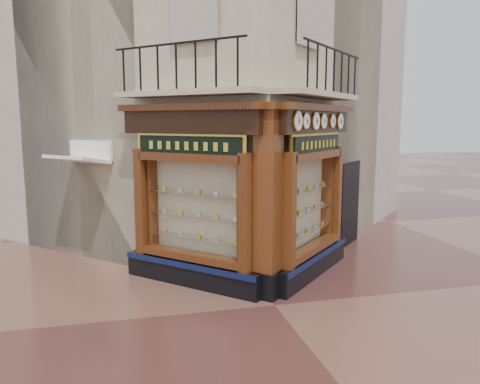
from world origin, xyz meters
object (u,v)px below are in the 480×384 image
object	(u,v)px
corner_pilaster	(268,204)
clock_f	(340,121)
clock_c	(316,121)
clock_d	(323,121)
clock_b	(306,121)
clock_e	(332,121)
signboard_left	(189,146)
signboard_right	(317,144)
awning	(82,264)
clock_a	(298,121)

from	to	relation	value
corner_pilaster	clock_f	xyz separation A→B (m)	(2.38, 1.78, 1.67)
clock_c	clock_d	xyz separation A→B (m)	(0.32, 0.32, 0.00)
clock_b	clock_c	xyz separation A→B (m)	(0.38, 0.38, 0.00)
clock_e	signboard_left	bearing A→B (deg)	141.43
signboard_right	awning	bearing A→B (deg)	112.64
signboard_left	signboard_right	bearing A→B (deg)	-135.00
clock_a	awning	world-z (taller)	clock_a
clock_b	clock_c	distance (m)	0.54
clock_a	clock_b	bearing A→B (deg)	-0.00
clock_a	signboard_right	distance (m)	1.42
clock_c	awning	size ratio (longest dim) A/B	0.26
clock_d	signboard_right	size ratio (longest dim) A/B	0.18
awning	signboard_right	world-z (taller)	signboard_right
clock_c	signboard_right	size ratio (longest dim) A/B	0.20
clock_a	clock_c	distance (m)	0.95
clock_f	signboard_left	xyz separation A→B (m)	(-3.85, -0.77, -0.52)
signboard_left	signboard_right	world-z (taller)	signboard_left
signboard_left	signboard_right	size ratio (longest dim) A/B	1.05
clock_e	clock_c	bearing A→B (deg)	-180.00
clock_e	clock_b	bearing A→B (deg)	-180.00
clock_c	signboard_right	world-z (taller)	clock_c
clock_a	clock_d	size ratio (longest dim) A/B	1.15
clock_a	clock_b	xyz separation A→B (m)	(0.29, 0.29, -0.00)
clock_c	clock_d	world-z (taller)	clock_c
corner_pilaster	signboard_right	bearing A→B (deg)	-10.25
clock_f	signboard_right	world-z (taller)	clock_f
clock_e	awning	bearing A→B (deg)	117.89
clock_f	signboard_right	bearing A→B (deg)	174.72
awning	clock_f	bearing A→B (deg)	-147.96
clock_f	awning	distance (m)	7.44
clock_b	awning	xyz separation A→B (m)	(-4.84, 2.94, -3.62)
corner_pilaster	awning	world-z (taller)	corner_pilaster
signboard_right	clock_c	bearing A→B (deg)	-163.21
clock_f	clock_b	bearing A→B (deg)	-180.00
clock_b	clock_c	world-z (taller)	clock_c
corner_pilaster	clock_a	distance (m)	1.78
clock_f	awning	bearing A→B (deg)	122.04
clock_a	clock_c	world-z (taller)	clock_a
clock_a	clock_e	size ratio (longest dim) A/B	1.23
corner_pilaster	clock_c	xyz separation A→B (m)	(1.28, 0.68, 1.67)
clock_a	clock_c	xyz separation A→B (m)	(0.67, 0.67, -0.00)
clock_d	clock_f	distance (m)	1.10
clock_d	clock_e	bearing A→B (deg)	0.00
corner_pilaster	clock_a	size ratio (longest dim) A/B	9.83
awning	signboard_left	bearing A→B (deg)	-176.84
clock_a	clock_f	world-z (taller)	clock_a
corner_pilaster	signboard_right	distance (m)	2.12
clock_a	clock_f	xyz separation A→B (m)	(1.78, 1.78, -0.00)
clock_c	corner_pilaster	bearing A→B (deg)	162.85
clock_a	clock_c	size ratio (longest dim) A/B	1.03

